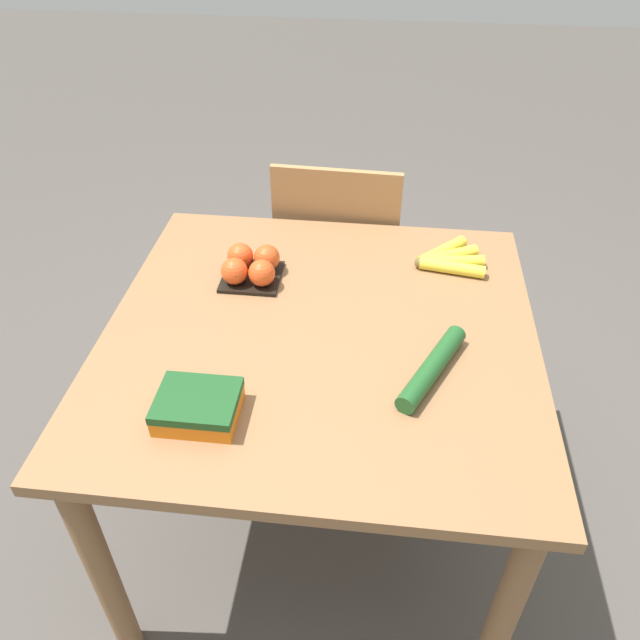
{
  "coord_description": "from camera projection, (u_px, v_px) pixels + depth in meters",
  "views": [
    {
      "loc": [
        0.13,
        -1.11,
        1.68
      ],
      "look_at": [
        0.0,
        0.0,
        0.77
      ],
      "focal_mm": 35.0,
      "sensor_mm": 36.0,
      "label": 1
    }
  ],
  "objects": [
    {
      "name": "dining_table",
      "position": [
        320.0,
        364.0,
        1.53
      ],
      "size": [
        1.01,
        1.0,
        0.74
      ],
      "color": "olive",
      "rests_on": "ground_plane"
    },
    {
      "name": "cucumber_near",
      "position": [
        432.0,
        368.0,
        1.33
      ],
      "size": [
        0.16,
        0.26,
        0.04
      ],
      "color": "#1E5123",
      "rests_on": "dining_table"
    },
    {
      "name": "chair",
      "position": [
        339.0,
        266.0,
        2.14
      ],
      "size": [
        0.44,
        0.42,
        0.89
      ],
      "rotation": [
        0.0,
        0.0,
        3.1
      ],
      "color": "#A87547",
      "rests_on": "ground_plane"
    },
    {
      "name": "carrot_bag",
      "position": [
        198.0,
        405.0,
        1.23
      ],
      "size": [
        0.16,
        0.13,
        0.05
      ],
      "color": "orange",
      "rests_on": "dining_table"
    },
    {
      "name": "ground_plane",
      "position": [
        320.0,
        513.0,
        1.92
      ],
      "size": [
        12.0,
        12.0,
        0.0
      ],
      "primitive_type": "plane",
      "color": "#4C4742"
    },
    {
      "name": "banana_bunch",
      "position": [
        448.0,
        259.0,
        1.66
      ],
      "size": [
        0.18,
        0.18,
        0.03
      ],
      "color": "brown",
      "rests_on": "dining_table"
    },
    {
      "name": "tomato_pack",
      "position": [
        251.0,
        266.0,
        1.6
      ],
      "size": [
        0.15,
        0.15,
        0.08
      ],
      "color": "black",
      "rests_on": "dining_table"
    }
  ]
}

